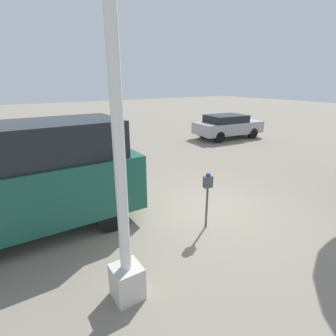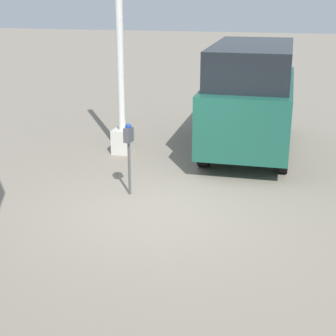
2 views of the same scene
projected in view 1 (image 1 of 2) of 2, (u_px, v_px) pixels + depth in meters
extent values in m
plane|color=gray|center=(208.00, 209.00, 6.95)|extent=(80.00, 80.00, 0.00)
cylinder|color=#4C4C4C|center=(207.00, 207.00, 5.96)|extent=(0.05, 0.05, 1.00)
cube|color=#47474C|center=(208.00, 182.00, 5.76)|extent=(0.22, 0.14, 0.26)
sphere|color=navy|center=(208.00, 175.00, 5.71)|extent=(0.11, 0.11, 0.11)
cube|color=beige|center=(127.00, 282.00, 4.06)|extent=(0.44, 0.44, 0.55)
cylinder|color=silver|center=(117.00, 117.00, 3.26)|extent=(0.16, 0.16, 4.53)
cube|color=#195142|center=(33.00, 191.00, 5.59)|extent=(4.54, 1.85, 1.28)
cube|color=black|center=(30.00, 142.00, 5.32)|extent=(3.64, 1.70, 0.80)
cylinder|color=black|center=(111.00, 215.00, 5.88)|extent=(0.74, 0.22, 0.74)
cylinder|color=black|center=(89.00, 191.00, 7.16)|extent=(0.74, 0.22, 0.74)
cube|color=#9E9EA3|center=(228.00, 127.00, 15.41)|extent=(4.12, 2.12, 0.65)
cube|color=black|center=(226.00, 118.00, 15.16)|extent=(2.33, 1.82, 0.41)
cube|color=orange|center=(246.00, 126.00, 16.81)|extent=(0.09, 0.13, 0.20)
cylinder|color=black|center=(235.00, 129.00, 16.71)|extent=(0.64, 0.27, 0.62)
cylinder|color=black|center=(253.00, 133.00, 15.41)|extent=(0.64, 0.27, 0.62)
cylinder|color=black|center=(203.00, 132.00, 15.62)|extent=(0.64, 0.27, 0.62)
cylinder|color=black|center=(219.00, 137.00, 14.32)|extent=(0.64, 0.27, 0.62)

